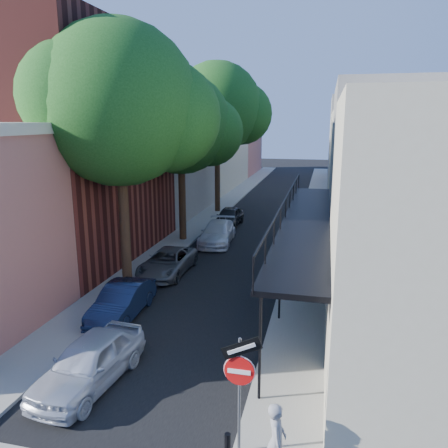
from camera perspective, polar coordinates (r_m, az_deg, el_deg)
The scene contains 15 objects.
road_surface at distance 38.25m, azimuth 5.78°, elevation 2.19°, with size 6.00×64.00×0.01m, color black.
sidewalk_left at distance 38.94m, azimuth -0.07°, elevation 2.54°, with size 2.00×64.00×0.12m, color gray.
sidewalk_right at distance 37.95m, azimuth 11.78°, elevation 1.97°, with size 2.00×64.00×0.12m, color gray.
buildings_left at distance 38.71m, azimuth -8.27°, elevation 9.63°, with size 10.10×59.10×12.00m.
buildings_right at distance 37.09m, azimuth 19.88°, elevation 8.02°, with size 9.80×55.00×10.00m.
sign_post at distance 9.91m, azimuth 2.06°, elevation -19.17°, with size 0.89×0.17×2.99m.
oak_near at distance 19.28m, azimuth -12.10°, elevation 14.60°, with size 7.48×6.80×11.42m.
oak_mid at distance 26.74m, azimuth -4.74°, elevation 12.65°, with size 6.60×6.00×10.20m.
oak_far at distance 35.45m, azimuth -0.07°, elevation 14.80°, with size 7.70×7.00×11.90m.
parked_car_a at distance 13.52m, azimuth -17.16°, elevation -16.84°, with size 1.65×4.10×1.40m, color silver.
parked_car_b at distance 17.38m, azimuth -13.17°, elevation -9.79°, with size 1.35×3.87×1.27m, color #131E3B.
parked_car_c at distance 21.67m, azimuth -7.37°, elevation -4.96°, with size 1.98×4.29×1.19m, color #595B61.
parked_car_d at distance 26.75m, azimuth -0.87°, elevation -1.16°, with size 1.85×4.56×1.32m, color white.
parked_car_e at distance 31.12m, azimuth 0.67°, elevation 0.94°, with size 1.59×3.96×1.35m, color black.
pedestrian at distance 10.07m, azimuth 6.86°, elevation -26.25°, with size 0.61×0.40×1.68m, color gray.
Camera 1 is at (4.72, -7.24, 7.36)m, focal length 35.00 mm.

